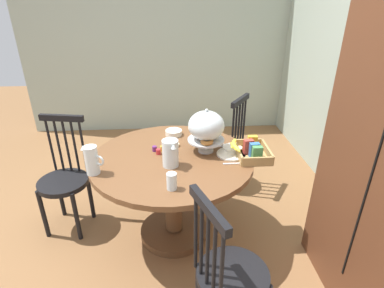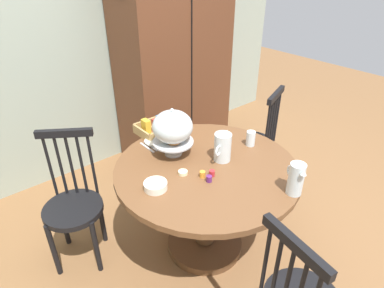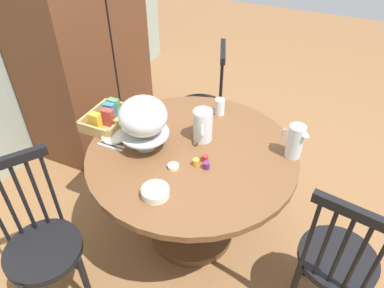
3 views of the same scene
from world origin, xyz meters
TOP-DOWN VIEW (x-y plane):
  - ground_plane at (0.00, 0.00)m, footprint 10.00×10.00m
  - wall_left at (-2.43, 0.36)m, footprint 0.06×4.32m
  - dining_table at (-0.09, 0.19)m, footprint 1.21×1.21m
  - windsor_chair_near_window at (-0.28, -0.70)m, footprint 0.41×0.41m
  - windsor_chair_by_cabinet at (0.76, 0.48)m, footprint 0.43×0.43m
  - windsor_chair_facing_door at (-0.83, 0.72)m, footprint 0.46×0.46m
  - pastry_stand_with_dome at (-0.17, 0.45)m, footprint 0.28×0.28m
  - orange_juice_pitcher at (0.10, -0.34)m, footprint 0.10×0.17m
  - milk_pitcher at (0.03, 0.18)m, footprint 0.19×0.11m
  - cereal_basket at (-0.06, 0.77)m, footprint 0.32×0.30m
  - china_plate_large at (-0.10, 0.64)m, footprint 0.22×0.22m
  - china_plate_small at (-0.18, 0.66)m, footprint 0.15×0.15m
  - cereal_bowl at (-0.49, 0.21)m, footprint 0.14×0.14m
  - drinking_glass at (0.33, 0.19)m, footprint 0.06×0.06m
  - butter_dish at (-0.27, 0.22)m, footprint 0.06×0.06m
  - jam_jar_strawberry at (-0.14, 0.09)m, footprint 0.04×0.04m
  - jam_jar_apricot at (-0.20, 0.12)m, footprint 0.04×0.04m
  - jam_jar_grape at (-0.20, 0.06)m, footprint 0.04×0.04m
  - table_knife at (-0.24, 0.64)m, footprint 0.01×0.17m
  - dinner_fork at (-0.27, 0.64)m, footprint 0.01×0.17m
  - soup_spoon at (0.04, 0.64)m, footprint 0.01×0.17m

SIDE VIEW (x-z plane):
  - ground_plane at x=0.00m, z-range 0.00..0.00m
  - windsor_chair_near_window at x=-0.28m, z-range -0.03..0.94m
  - windsor_chair_by_cabinet at x=0.76m, z-range -0.03..0.94m
  - windsor_chair_facing_door at x=-0.83m, z-range -0.03..0.94m
  - dining_table at x=-0.09m, z-range 0.16..0.90m
  - table_knife at x=-0.24m, z-range 0.74..0.75m
  - dinner_fork at x=-0.27m, z-range 0.74..0.75m
  - soup_spoon at x=0.04m, z-range 0.74..0.75m
  - china_plate_large at x=-0.10m, z-range 0.74..0.75m
  - butter_dish at x=-0.27m, z-range 0.74..0.76m
  - china_plate_small at x=-0.18m, z-range 0.75..0.76m
  - jam_jar_strawberry at x=-0.14m, z-range 0.74..0.78m
  - jam_jar_apricot at x=-0.20m, z-range 0.74..0.78m
  - jam_jar_grape at x=-0.20m, z-range 0.74..0.78m
  - cereal_bowl at x=-0.49m, z-range 0.74..0.78m
  - cereal_basket at x=-0.06m, z-range 0.73..0.85m
  - drinking_glass at x=0.33m, z-range 0.74..0.85m
  - milk_pitcher at x=0.03m, z-range 0.73..0.93m
  - orange_juice_pitcher at x=0.10m, z-range 0.73..0.93m
  - pastry_stand_with_dome at x=-0.17m, z-range 0.77..1.11m
  - wall_left at x=-2.43m, z-range 0.00..2.60m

